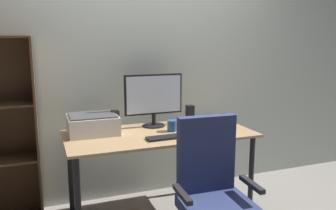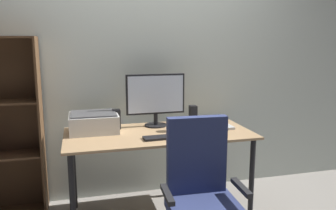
{
  "view_description": "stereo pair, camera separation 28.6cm",
  "coord_description": "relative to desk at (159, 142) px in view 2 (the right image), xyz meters",
  "views": [
    {
      "loc": [
        -0.91,
        -2.61,
        1.49
      ],
      "look_at": [
        0.09,
        0.03,
        0.96
      ],
      "focal_mm": 36.44,
      "sensor_mm": 36.0,
      "label": 1
    },
    {
      "loc": [
        -0.63,
        -2.7,
        1.49
      ],
      "look_at": [
        0.09,
        0.03,
        0.96
      ],
      "focal_mm": 36.44,
      "sensor_mm": 36.0,
      "label": 2
    }
  ],
  "objects": [
    {
      "name": "back_wall",
      "position": [
        0.0,
        0.54,
        0.64
      ],
      "size": [
        6.4,
        0.1,
        2.6
      ],
      "primitive_type": "cube",
      "color": "beige",
      "rests_on": "ground"
    },
    {
      "name": "mouse",
      "position": [
        0.2,
        -0.16,
        0.1
      ],
      "size": [
        0.07,
        0.1,
        0.03
      ],
      "primitive_type": "cube",
      "rotation": [
        0.0,
        0.0,
        0.1
      ],
      "color": "black",
      "rests_on": "desk"
    },
    {
      "name": "speaker_right",
      "position": [
        0.38,
        0.22,
        0.17
      ],
      "size": [
        0.06,
        0.07,
        0.17
      ],
      "primitive_type": "cube",
      "color": "black",
      "rests_on": "desk"
    },
    {
      "name": "printer",
      "position": [
        -0.53,
        0.17,
        0.16
      ],
      "size": [
        0.4,
        0.34,
        0.16
      ],
      "color": "silver",
      "rests_on": "desk"
    },
    {
      "name": "speaker_left",
      "position": [
        -0.33,
        0.22,
        0.17
      ],
      "size": [
        0.06,
        0.07,
        0.17
      ],
      "primitive_type": "cube",
      "color": "black",
      "rests_on": "desk"
    },
    {
      "name": "desk",
      "position": [
        0.0,
        0.0,
        0.0
      ],
      "size": [
        1.55,
        0.73,
        0.74
      ],
      "color": "tan",
      "rests_on": "ground"
    },
    {
      "name": "office_chair",
      "position": [
        0.1,
        -0.79,
        -0.2
      ],
      "size": [
        0.54,
        0.54,
        1.01
      ],
      "rotation": [
        0.0,
        0.0,
        -0.05
      ],
      "color": "#232326",
      "rests_on": "ground"
    },
    {
      "name": "monitor",
      "position": [
        0.02,
        0.22,
        0.35
      ],
      "size": [
        0.53,
        0.2,
        0.47
      ],
      "color": "black",
      "rests_on": "desk"
    },
    {
      "name": "bookshelf",
      "position": [
        -1.29,
        0.36,
        0.09
      ],
      "size": [
        0.62,
        0.28,
        1.53
      ],
      "color": "#4C331E",
      "rests_on": "ground"
    },
    {
      "name": "coffee_mug",
      "position": [
        0.12,
        0.01,
        0.13
      ],
      "size": [
        0.1,
        0.09,
        0.09
      ],
      "color": "#285193",
      "rests_on": "desk"
    },
    {
      "name": "keyboard",
      "position": [
        -0.02,
        -0.19,
        0.09
      ],
      "size": [
        0.29,
        0.12,
        0.02
      ],
      "primitive_type": "cube",
      "rotation": [
        0.0,
        0.0,
        0.05
      ],
      "color": "black",
      "rests_on": "desk"
    },
    {
      "name": "laptop",
      "position": [
        0.5,
        0.02,
        0.09
      ],
      "size": [
        0.32,
        0.24,
        0.02
      ],
      "primitive_type": "cube",
      "rotation": [
        0.0,
        0.0,
        0.02
      ],
      "color": "#B7BABC",
      "rests_on": "desk"
    }
  ]
}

